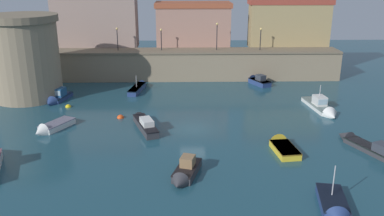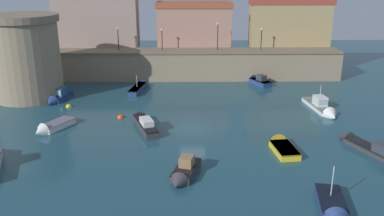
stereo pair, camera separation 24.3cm
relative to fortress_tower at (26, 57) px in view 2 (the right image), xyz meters
The scene contains 20 objects.
ground_plane 23.37m from the fortress_tower, 29.40° to the right, with size 109.65×109.65×0.00m, color #1E4756.
quay_wall 22.05m from the fortress_tower, 24.55° to the left, with size 42.76×4.29×4.18m.
old_town_backdrop 22.84m from the fortress_tower, 35.95° to the left, with size 41.28×6.15×8.81m.
fortress_tower is the anchor object (origin of this frame).
quay_lamp_0 13.36m from the fortress_tower, 43.02° to the left, with size 0.32×0.32×3.21m.
quay_lamp_1 18.35m from the fortress_tower, 29.72° to the left, with size 0.32×0.32×3.05m.
quay_lamp_2 25.51m from the fortress_tower, 20.89° to the left, with size 0.32×0.32×3.84m.
quay_lamp_3 31.36m from the fortress_tower, 16.83° to the left, with size 0.32×0.32×3.11m.
moored_boat_0 28.79m from the fortress_tower, 47.88° to the right, with size 2.65×4.70×1.79m.
moored_boat_2 32.24m from the fortress_tower, 30.13° to the right, with size 2.16×4.48×1.60m.
moored_boat_3 35.33m from the fortress_tower, ahead, with size 2.45×7.22×3.29m.
moored_boat_4 13.51m from the fortress_tower, 61.72° to the right, with size 3.53×4.78×1.47m.
moored_boat_5 18.83m from the fortress_tower, 34.75° to the right, with size 3.45×6.95×1.49m.
moored_boat_6 14.31m from the fortress_tower, 13.94° to the left, with size 2.18×6.53×2.36m.
moored_boat_7 30.17m from the fortress_tower, 11.28° to the left, with size 3.22×4.48×1.79m.
moored_boat_8 39.02m from the fortress_tower, 42.19° to the right, with size 2.47×5.04×3.26m.
moored_boat_9 38.86m from the fortress_tower, 24.85° to the right, with size 4.11×7.37×1.62m.
moored_boat_10 6.20m from the fortress_tower, 22.32° to the right, with size 2.48×4.94×1.95m.
mooring_buoy_0 15.34m from the fortress_tower, 32.03° to the right, with size 0.73×0.73×0.73m, color #EA4C19.
mooring_buoy_1 8.57m from the fortress_tower, 34.04° to the right, with size 0.66×0.66×0.66m, color yellow.
Camera 2 is at (-0.63, -37.33, 14.82)m, focal length 38.03 mm.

